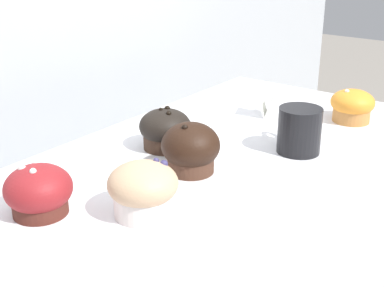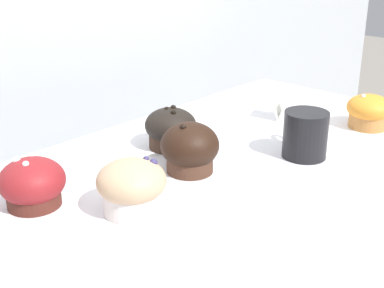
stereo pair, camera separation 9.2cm
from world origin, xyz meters
name	(u,v)px [view 1 (the left image)]	position (x,y,z in m)	size (l,w,h in m)	color
wall_back	(32,100)	(0.00, 0.60, 0.90)	(3.20, 0.10, 1.80)	#B2B7BC
muffin_front_center	(352,106)	(0.32, -0.08, 0.93)	(0.09, 0.09, 0.07)	#BF7D3F
muffin_back_left	(165,130)	(-0.04, 0.15, 0.93)	(0.10, 0.10, 0.08)	#39261C
muffin_back_right	(143,189)	(-0.26, 0.01, 0.94)	(0.10, 0.10, 0.08)	silver
muffin_front_left	(39,192)	(-0.34, 0.14, 0.93)	(0.10, 0.10, 0.08)	#4E211A
muffin_front_right	(191,149)	(-0.09, 0.05, 0.94)	(0.10, 0.10, 0.09)	#472B1F
coffee_cup	(299,129)	(0.10, -0.06, 0.94)	(0.10, 0.10, 0.09)	black
price_card	(266,102)	(0.24, 0.09, 0.93)	(0.06, 0.06, 0.06)	white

